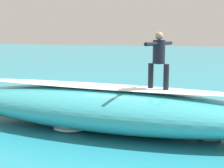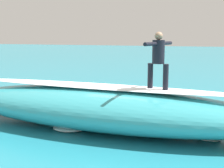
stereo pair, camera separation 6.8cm
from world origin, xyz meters
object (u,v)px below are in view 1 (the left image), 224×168
surfboard_paddling (82,100)px  surfer_paddling (80,95)px  surfer_riding (159,56)px  surfboard_riding (158,90)px

surfboard_paddling → surfer_paddling: (0.12, -0.04, 0.17)m
surfer_riding → surfboard_paddling: bearing=-24.8°
surfboard_riding → surfer_riding: bearing=-163.1°
surfboard_riding → surfboard_paddling: surfboard_riding is taller
surfer_riding → surfboard_paddling: 5.43m
surfboard_riding → surfer_paddling: surfboard_riding is taller
surfboard_paddling → surfer_paddling: size_ratio=1.44×
surfer_riding → surfer_paddling: (3.85, -3.37, -1.93)m
surfer_paddling → surfboard_paddling: bearing=-0.0°
surfer_riding → surfer_paddling: size_ratio=0.97×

